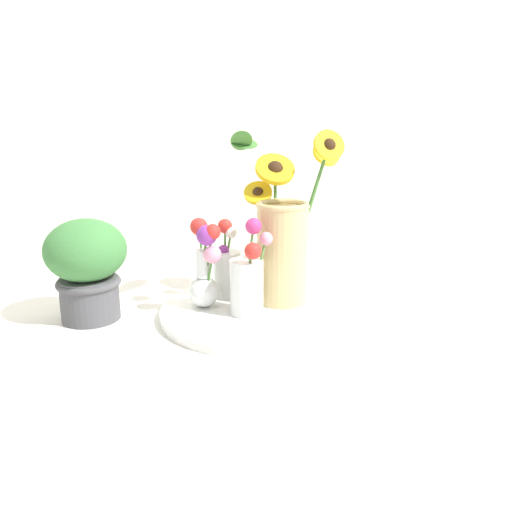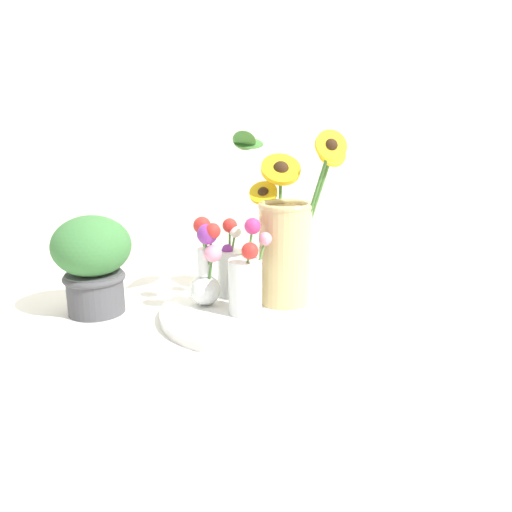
{
  "view_description": "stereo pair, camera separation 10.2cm",
  "coord_description": "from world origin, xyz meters",
  "px_view_note": "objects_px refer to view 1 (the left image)",
  "views": [
    {
      "loc": [
        -0.2,
        -0.91,
        0.4
      ],
      "look_at": [
        -0.03,
        0.05,
        0.13
      ],
      "focal_mm": 35.0,
      "sensor_mm": 36.0,
      "label": 1
    },
    {
      "loc": [
        -0.1,
        -0.93,
        0.4
      ],
      "look_at": [
        -0.03,
        0.05,
        0.13
      ],
      "focal_mm": 35.0,
      "sensor_mm": 36.0,
      "label": 2
    }
  ],
  "objects_px": {
    "vase_bulb_right": "(205,268)",
    "potted_plant": "(87,264)",
    "mason_jar_sunflowers": "(282,241)",
    "vase_small_back": "(227,268)",
    "vase_small_center": "(248,280)",
    "serving_tray": "(256,312)"
  },
  "relations": [
    {
      "from": "vase_small_back",
      "to": "potted_plant",
      "type": "distance_m",
      "value": 0.3
    },
    {
      "from": "vase_small_center",
      "to": "vase_small_back",
      "type": "relative_size",
      "value": 1.14
    },
    {
      "from": "vase_bulb_right",
      "to": "serving_tray",
      "type": "bearing_deg",
      "value": -15.58
    },
    {
      "from": "serving_tray",
      "to": "mason_jar_sunflowers",
      "type": "distance_m",
      "value": 0.16
    },
    {
      "from": "serving_tray",
      "to": "vase_small_back",
      "type": "bearing_deg",
      "value": 118.43
    },
    {
      "from": "vase_bulb_right",
      "to": "potted_plant",
      "type": "xyz_separation_m",
      "value": [
        -0.24,
        0.02,
        0.01
      ]
    },
    {
      "from": "serving_tray",
      "to": "vase_bulb_right",
      "type": "height_order",
      "value": "vase_bulb_right"
    },
    {
      "from": "mason_jar_sunflowers",
      "to": "vase_small_back",
      "type": "xyz_separation_m",
      "value": [
        -0.11,
        0.05,
        -0.07
      ]
    },
    {
      "from": "vase_small_center",
      "to": "potted_plant",
      "type": "height_order",
      "value": "vase_small_center"
    },
    {
      "from": "vase_small_center",
      "to": "vase_small_back",
      "type": "xyz_separation_m",
      "value": [
        -0.03,
        0.12,
        -0.01
      ]
    },
    {
      "from": "vase_small_back",
      "to": "vase_small_center",
      "type": "bearing_deg",
      "value": -76.5
    },
    {
      "from": "serving_tray",
      "to": "vase_bulb_right",
      "type": "bearing_deg",
      "value": 164.42
    },
    {
      "from": "potted_plant",
      "to": "mason_jar_sunflowers",
      "type": "bearing_deg",
      "value": -1.0
    },
    {
      "from": "mason_jar_sunflowers",
      "to": "vase_small_back",
      "type": "relative_size",
      "value": 2.15
    },
    {
      "from": "serving_tray",
      "to": "mason_jar_sunflowers",
      "type": "relative_size",
      "value": 1.08
    },
    {
      "from": "mason_jar_sunflowers",
      "to": "vase_bulb_right",
      "type": "bearing_deg",
      "value": -175.54
    },
    {
      "from": "vase_bulb_right",
      "to": "mason_jar_sunflowers",
      "type": "bearing_deg",
      "value": 4.46
    },
    {
      "from": "vase_small_back",
      "to": "potted_plant",
      "type": "height_order",
      "value": "potted_plant"
    },
    {
      "from": "vase_small_back",
      "to": "potted_plant",
      "type": "relative_size",
      "value": 0.82
    },
    {
      "from": "serving_tray",
      "to": "vase_small_center",
      "type": "distance_m",
      "value": 0.09
    },
    {
      "from": "serving_tray",
      "to": "mason_jar_sunflowers",
      "type": "xyz_separation_m",
      "value": [
        0.07,
        0.04,
        0.14
      ]
    },
    {
      "from": "vase_small_center",
      "to": "potted_plant",
      "type": "bearing_deg",
      "value": 166.87
    }
  ]
}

